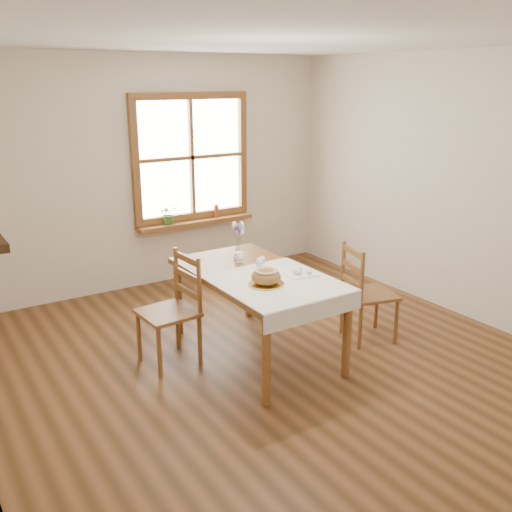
{
  "coord_description": "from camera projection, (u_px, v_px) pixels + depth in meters",
  "views": [
    {
      "loc": [
        -2.48,
        -3.54,
        2.32
      ],
      "look_at": [
        0.0,
        0.3,
        0.9
      ],
      "focal_mm": 40.0,
      "sensor_mm": 36.0,
      "label": 1
    }
  ],
  "objects": [
    {
      "name": "amber_bottle",
      "position": [
        216.0,
        211.0,
        6.91
      ],
      "size": [
        0.07,
        0.07,
        0.16
      ],
      "primitive_type": "cylinder",
      "rotation": [
        0.0,
        0.0,
        0.31
      ],
      "color": "#9D4E1D",
      "rests_on": "window_sill"
    },
    {
      "name": "eggs",
      "position": [
        301.0,
        271.0,
        4.75
      ],
      "size": [
        0.21,
        0.2,
        0.04
      ],
      "primitive_type": null,
      "rotation": [
        0.0,
        0.0,
        -0.14
      ],
      "color": "silver",
      "rests_on": "egg_napkin"
    },
    {
      "name": "dining_table",
      "position": [
        256.0,
        282.0,
        4.86
      ],
      "size": [
        0.9,
        1.6,
        0.75
      ],
      "color": "brown",
      "rests_on": "ground"
    },
    {
      "name": "egg_napkin",
      "position": [
        301.0,
        274.0,
        4.76
      ],
      "size": [
        0.27,
        0.24,
        0.01
      ],
      "primitive_type": "cube",
      "rotation": [
        0.0,
        0.0,
        -0.14
      ],
      "color": "white",
      "rests_on": "table_linen"
    },
    {
      "name": "flower_vase",
      "position": [
        239.0,
        258.0,
        5.08
      ],
      "size": [
        0.11,
        0.11,
        0.09
      ],
      "primitive_type": "cylinder",
      "rotation": [
        0.0,
        0.0,
        0.34
      ],
      "color": "white",
      "rests_on": "dining_table"
    },
    {
      "name": "potted_plant",
      "position": [
        169.0,
        216.0,
        6.58
      ],
      "size": [
        0.23,
        0.25,
        0.18
      ],
      "primitive_type": "imported",
      "rotation": [
        0.0,
        0.0,
        0.06
      ],
      "color": "#3C702C",
      "rests_on": "window_sill"
    },
    {
      "name": "salt_shaker",
      "position": [
        259.0,
        263.0,
        4.91
      ],
      "size": [
        0.06,
        0.06,
        0.1
      ],
      "primitive_type": "cylinder",
      "rotation": [
        0.0,
        0.0,
        -0.14
      ],
      "color": "white",
      "rests_on": "table_linen"
    },
    {
      "name": "bread_plate",
      "position": [
        266.0,
        284.0,
        4.52
      ],
      "size": [
        0.28,
        0.28,
        0.01
      ],
      "primitive_type": "cylinder",
      "rotation": [
        0.0,
        0.0,
        0.01
      ],
      "color": "white",
      "rests_on": "table_linen"
    },
    {
      "name": "room_walls",
      "position": [
        277.0,
        164.0,
        4.31
      ],
      "size": [
        4.6,
        5.1,
        2.65
      ],
      "color": "beige",
      "rests_on": "ground"
    },
    {
      "name": "chair_right",
      "position": [
        370.0,
        292.0,
        5.21
      ],
      "size": [
        0.54,
        0.53,
        0.91
      ],
      "primitive_type": null,
      "rotation": [
        0.0,
        0.0,
        1.3
      ],
      "color": "brown",
      "rests_on": "ground"
    },
    {
      "name": "window",
      "position": [
        191.0,
        157.0,
        6.62
      ],
      "size": [
        1.46,
        0.08,
        1.46
      ],
      "color": "brown",
      "rests_on": "ground"
    },
    {
      "name": "ground",
      "position": [
        275.0,
        366.0,
        4.81
      ],
      "size": [
        5.0,
        5.0,
        0.0
      ],
      "primitive_type": "plane",
      "color": "brown",
      "rests_on": "ground"
    },
    {
      "name": "bread_loaf",
      "position": [
        266.0,
        275.0,
        4.5
      ],
      "size": [
        0.24,
        0.24,
        0.13
      ],
      "primitive_type": "ellipsoid",
      "color": "olive",
      "rests_on": "bread_plate"
    },
    {
      "name": "lavender_bouquet",
      "position": [
        238.0,
        238.0,
        5.03
      ],
      "size": [
        0.15,
        0.15,
        0.27
      ],
      "primitive_type": null,
      "color": "#6E5393",
      "rests_on": "flower_vase"
    },
    {
      "name": "table_linen",
      "position": [
        276.0,
        283.0,
        4.59
      ],
      "size": [
        0.91,
        0.99,
        0.01
      ],
      "primitive_type": "cube",
      "color": "white",
      "rests_on": "dining_table"
    },
    {
      "name": "chair_left",
      "position": [
        168.0,
        311.0,
        4.75
      ],
      "size": [
        0.49,
        0.47,
        0.94
      ],
      "primitive_type": null,
      "rotation": [
        0.0,
        0.0,
        -1.5
      ],
      "color": "brown",
      "rests_on": "ground"
    },
    {
      "name": "pepper_shaker",
      "position": [
        262.0,
        261.0,
        4.99
      ],
      "size": [
        0.06,
        0.06,
        0.08
      ],
      "primitive_type": "cylinder",
      "rotation": [
        0.0,
        0.0,
        0.33
      ],
      "color": "white",
      "rests_on": "table_linen"
    },
    {
      "name": "window_sill",
      "position": [
        196.0,
        222.0,
        6.79
      ],
      "size": [
        1.46,
        0.2,
        0.05
      ],
      "color": "brown",
      "rests_on": "ground"
    }
  ]
}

